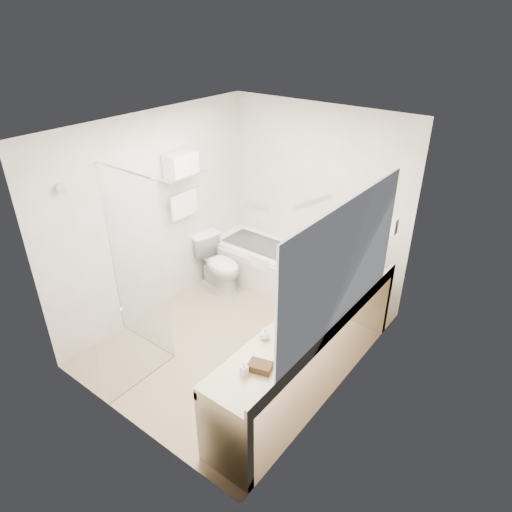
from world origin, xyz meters
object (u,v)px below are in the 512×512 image
Objects in this scene: vanity_counter at (311,336)px; water_bottle_left at (343,287)px; toilet at (219,264)px; amenity_basket at (260,367)px; bathtub at (268,265)px.

vanity_counter is 0.64m from water_bottle_left.
water_bottle_left is at bearing 87.32° from vanity_counter.
vanity_counter reaches higher than toilet.
bathtub is at bearing 124.55° from amenity_basket.
water_bottle_left is (1.55, -0.81, 0.65)m from bathtub.
water_bottle_left is (0.00, 1.43, 0.04)m from amenity_basket.
bathtub is 8.23× the size of amenity_basket.
bathtub is 2.09m from vanity_counter.
vanity_counter is at bearing -102.07° from toilet.
vanity_counter is at bearing 91.62° from amenity_basket.
bathtub is 2.11× the size of toilet.
water_bottle_left is at bearing -86.59° from toilet.
vanity_counter is 15.96× the size of water_bottle_left.
bathtub is 0.59× the size of vanity_counter.
toilet is at bearing -129.87° from bathtub.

